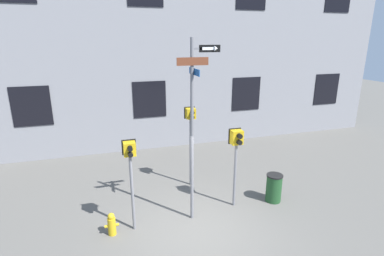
{
  "coord_description": "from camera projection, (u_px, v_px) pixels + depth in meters",
  "views": [
    {
      "loc": [
        -2.09,
        -6.53,
        4.99
      ],
      "look_at": [
        0.14,
        0.69,
        2.72
      ],
      "focal_mm": 28.0,
      "sensor_mm": 36.0,
      "label": 1
    }
  ],
  "objects": [
    {
      "name": "ground_plane",
      "position": [
        195.0,
        233.0,
        8.0
      ],
      "size": [
        60.0,
        60.0,
        0.0
      ],
      "primitive_type": "plane",
      "color": "#595651"
    },
    {
      "name": "street_sign_pole",
      "position": [
        194.0,
        120.0,
        7.84
      ],
      "size": [
        1.15,
        0.82,
        5.02
      ],
      "color": "slate",
      "rests_on": "ground_plane"
    },
    {
      "name": "pedestrian_signal_left",
      "position": [
        130.0,
        162.0,
        7.6
      ],
      "size": [
        0.36,
        0.4,
        2.53
      ],
      "color": "slate",
      "rests_on": "ground_plane"
    },
    {
      "name": "pedestrian_signal_right",
      "position": [
        236.0,
        146.0,
        8.77
      ],
      "size": [
        0.39,
        0.4,
        2.47
      ],
      "color": "slate",
      "rests_on": "ground_plane"
    },
    {
      "name": "pedestrian_signal_across",
      "position": [
        191.0,
        126.0,
        10.02
      ],
      "size": [
        0.36,
        0.4,
        2.8
      ],
      "color": "slate",
      "rests_on": "ground_plane"
    },
    {
      "name": "fire_hydrant",
      "position": [
        112.0,
        224.0,
        7.85
      ],
      "size": [
        0.37,
        0.21,
        0.63
      ],
      "color": "gold",
      "rests_on": "ground_plane"
    },
    {
      "name": "trash_bin",
      "position": [
        274.0,
        188.0,
        9.46
      ],
      "size": [
        0.51,
        0.51,
        0.9
      ],
      "color": "#1E4723",
      "rests_on": "ground_plane"
    }
  ]
}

